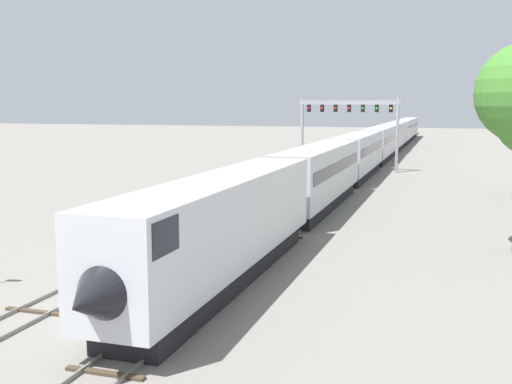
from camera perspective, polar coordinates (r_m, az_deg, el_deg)
name	(u,v)px	position (r m, az deg, el deg)	size (l,w,h in m)	color
ground_plane	(141,306)	(25.27, -10.63, -10.36)	(400.00, 400.00, 0.00)	gray
track_main	(374,165)	(81.99, 10.89, 2.46)	(2.60, 200.00, 0.16)	slate
track_near	(296,182)	(63.36, 3.79, 0.96)	(2.60, 160.00, 0.16)	slate
passenger_train	(381,143)	(89.42, 11.52, 4.53)	(3.04, 147.85, 4.80)	silver
signal_gantry	(349,117)	(74.86, 8.65, 6.93)	(12.10, 0.49, 8.83)	#999BA0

